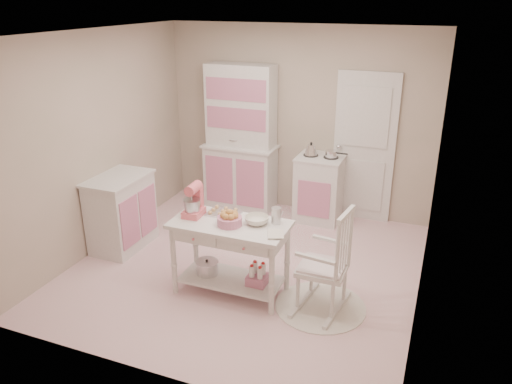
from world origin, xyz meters
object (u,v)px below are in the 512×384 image
stand_mixer (193,201)px  hutch (240,138)px  rocking_chair (323,259)px  stove (319,188)px  work_table (231,258)px  bread_basket (230,221)px  base_cabinet (121,212)px

stand_mixer → hutch: bearing=97.6°
hutch → rocking_chair: hutch is taller
stove → work_table: 2.17m
hutch → bread_basket: (0.83, -2.23, -0.19)m
work_table → stove: bearing=79.8°
work_table → stand_mixer: (-0.42, 0.02, 0.57)m
base_cabinet → rocking_chair: bearing=-8.5°
hutch → rocking_chair: (1.78, -2.13, -0.49)m
stand_mixer → work_table: bearing=-5.5°
rocking_chair → bread_basket: rocking_chair is taller
base_cabinet → work_table: (1.67, -0.45, -0.06)m
work_table → rocking_chair: bearing=3.3°
base_cabinet → stove: bearing=39.4°
stove → hutch: bearing=177.6°
base_cabinet → rocking_chair: size_ratio=0.84×
base_cabinet → bread_basket: size_ratio=3.68×
hutch → stove: bearing=-2.4°
stove → work_table: stove is taller
work_table → stand_mixer: 0.71m
work_table → bread_basket: size_ratio=4.80×
work_table → stand_mixer: bearing=177.3°
stove → base_cabinet: (-2.05, -1.68, 0.00)m
rocking_chair → hutch: bearing=137.8°
bread_basket → rocking_chair: bearing=6.4°
rocking_chair → bread_basket: size_ratio=4.40×
stove → rocking_chair: rocking_chair is taller
bread_basket → stove: bearing=80.5°
hutch → bread_basket: bearing=-69.5°
stove → stand_mixer: (-0.81, -2.11, 0.51)m
rocking_chair → work_table: bearing=-168.8°
rocking_chair → stove: bearing=113.4°
hutch → stove: 1.33m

